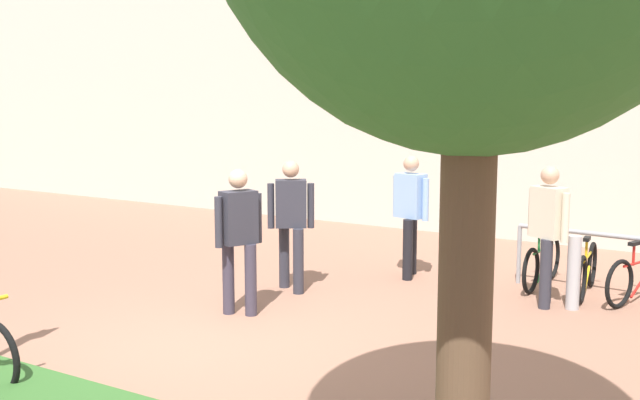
% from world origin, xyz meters
% --- Properties ---
extents(ground_plane, '(60.00, 60.00, 0.00)m').
position_xyz_m(ground_plane, '(0.00, 0.00, 0.00)').
color(ground_plane, '#936651').
extents(bike_rack_cluster, '(3.19, 1.78, 0.83)m').
position_xyz_m(bike_rack_cluster, '(3.57, 4.09, 0.35)').
color(bike_rack_cluster, '#99999E').
rests_on(bike_rack_cluster, ground).
extents(bollard_steel, '(0.16, 0.16, 0.90)m').
position_xyz_m(bollard_steel, '(2.95, 3.33, 0.45)').
color(bollard_steel, '#ADADB2').
rests_on(bollard_steel, ground).
extents(person_suited_dark, '(0.41, 0.57, 1.72)m').
position_xyz_m(person_suited_dark, '(-0.35, 1.06, 0.98)').
color(person_suited_dark, '#383342').
rests_on(person_suited_dark, ground).
extents(person_shirt_white, '(0.60, 0.50, 1.72)m').
position_xyz_m(person_shirt_white, '(0.57, 3.80, 0.98)').
color(person_shirt_white, black).
rests_on(person_shirt_white, ground).
extents(person_suited_navy, '(0.52, 0.42, 1.72)m').
position_xyz_m(person_suited_navy, '(-0.44, 2.30, 0.98)').
color(person_suited_navy, '#2D2D38').
rests_on(person_suited_navy, ground).
extents(person_shirt_blue, '(0.56, 0.41, 1.72)m').
position_xyz_m(person_shirt_blue, '(2.62, 3.32, 0.98)').
color(person_shirt_blue, '#2D2D38').
rests_on(person_shirt_blue, ground).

